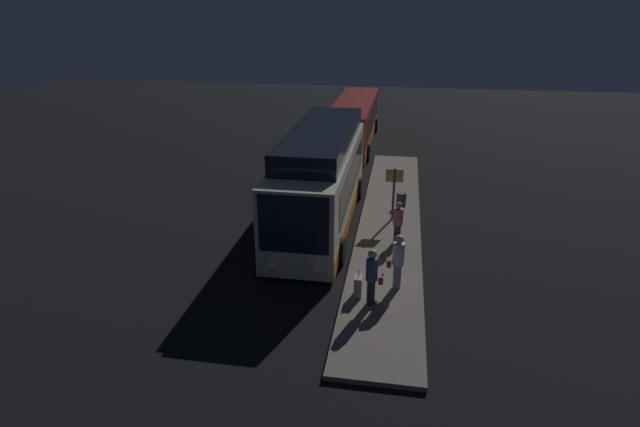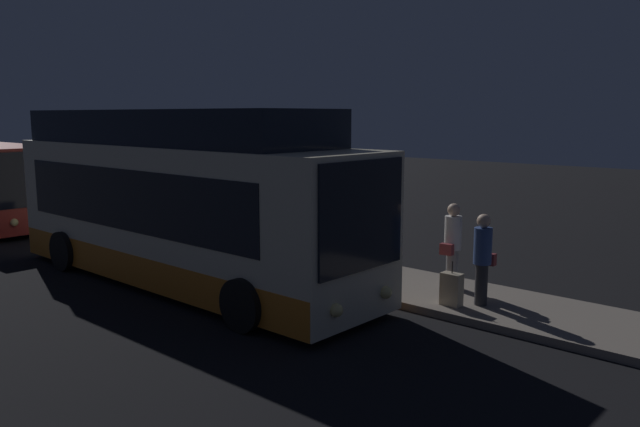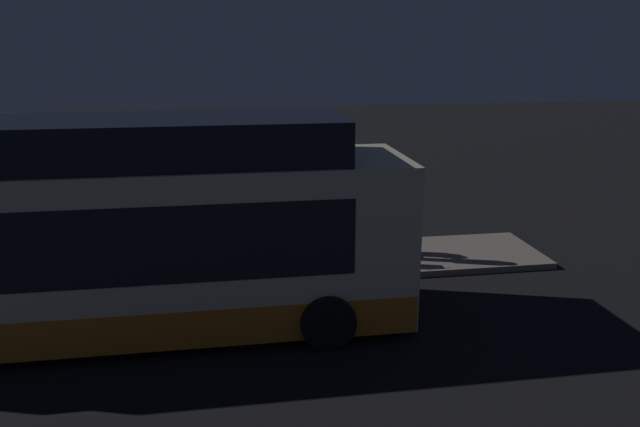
# 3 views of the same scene
# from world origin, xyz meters

# --- Properties ---
(ground) EXTENTS (80.00, 80.00, 0.00)m
(ground) POSITION_xyz_m (0.00, 0.00, 0.00)
(ground) COLOR black
(platform) EXTENTS (20.00, 2.51, 0.16)m
(platform) POSITION_xyz_m (0.00, 2.86, 0.08)
(platform) COLOR slate
(platform) RESTS_ON ground
(bus_lead) EXTENTS (10.60, 2.90, 4.00)m
(bus_lead) POSITION_xyz_m (0.25, -0.07, 1.83)
(bus_lead) COLOR beige
(bus_lead) RESTS_ON ground
(passenger_boarding) EXTENTS (0.35, 0.52, 1.83)m
(passenger_boarding) POSITION_xyz_m (6.58, 2.52, 1.16)
(passenger_boarding) COLOR #2D2D33
(passenger_boarding) RESTS_ON platform
(passenger_waiting) EXTENTS (0.37, 0.37, 1.64)m
(passenger_waiting) POSITION_xyz_m (2.11, 3.19, 1.04)
(passenger_waiting) COLOR #2D2D33
(passenger_waiting) RESTS_ON platform
(passenger_with_bags) EXTENTS (0.39, 0.56, 1.85)m
(passenger_with_bags) POSITION_xyz_m (5.49, 3.25, 1.17)
(passenger_with_bags) COLOR gray
(passenger_with_bags) RESTS_ON platform
(suitcase) EXTENTS (0.41, 0.24, 0.89)m
(suitcase) POSITION_xyz_m (6.16, 2.09, 0.48)
(suitcase) COLOR beige
(suitcase) RESTS_ON platform
(sign_post) EXTENTS (0.10, 0.72, 2.25)m
(sign_post) POSITION_xyz_m (-0.16, 2.94, 1.61)
(sign_post) COLOR #4C4C51
(sign_post) RESTS_ON platform
(trash_bin) EXTENTS (0.44, 0.44, 0.65)m
(trash_bin) POSITION_xyz_m (-1.72, 3.28, 0.48)
(trash_bin) COLOR #3F3F44
(trash_bin) RESTS_ON platform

